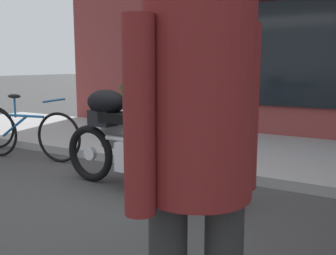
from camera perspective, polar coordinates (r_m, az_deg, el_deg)
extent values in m
plane|color=#373737|center=(4.25, -10.58, -9.82)|extent=(80.00, 80.00, 0.00)
torus|color=black|center=(3.84, 5.56, -6.53)|extent=(0.67, 0.12, 0.67)
cylinder|color=silver|center=(3.84, 5.56, -6.53)|extent=(0.16, 0.07, 0.16)
torus|color=black|center=(4.72, -11.24, -3.71)|extent=(0.67, 0.12, 0.67)
cylinder|color=silver|center=(4.72, -11.24, -3.71)|extent=(0.16, 0.07, 0.16)
cube|color=silver|center=(4.25, -4.28, -4.28)|extent=(0.45, 0.32, 0.32)
cylinder|color=silver|center=(4.18, -3.76, -2.11)|extent=(1.00, 0.10, 0.06)
ellipsoid|color=black|center=(4.02, -1.51, 1.79)|extent=(0.53, 0.30, 0.26)
cube|color=black|center=(4.28, -6.16, 1.37)|extent=(0.61, 0.26, 0.11)
cube|color=black|center=(4.49, -9.43, 1.41)|extent=(0.29, 0.23, 0.18)
cylinder|color=silver|center=(3.77, 5.64, -1.84)|extent=(0.35, 0.08, 0.67)
cylinder|color=black|center=(3.77, 4.10, 4.33)|extent=(0.06, 0.62, 0.04)
cube|color=silver|center=(3.72, 5.23, 7.03)|extent=(0.16, 0.33, 0.35)
sphere|color=#EAEACC|center=(3.71, 6.25, 2.05)|extent=(0.14, 0.14, 0.14)
cube|color=#A1A1A1|center=(4.66, -6.95, -0.24)|extent=(0.45, 0.22, 0.44)
cube|color=black|center=(4.75, -6.14, -0.06)|extent=(0.37, 0.03, 0.03)
ellipsoid|color=black|center=(4.44, -9.01, 3.67)|extent=(0.49, 0.34, 0.28)
torus|color=black|center=(5.72, -15.57, -1.40)|extent=(0.71, 0.17, 0.71)
cylinder|color=#1E5999|center=(6.01, -19.90, 1.59)|extent=(0.60, 0.14, 0.04)
cylinder|color=#1E5999|center=(6.18, -21.37, 0.19)|extent=(0.47, 0.12, 0.34)
cylinder|color=#1E5999|center=(6.13, -21.37, 2.77)|extent=(0.03, 0.03, 0.30)
ellipsoid|color=black|center=(6.11, -21.45, 4.26)|extent=(0.23, 0.14, 0.06)
cylinder|color=#1E5999|center=(5.68, -16.20, 3.80)|extent=(0.11, 0.48, 0.03)
cylinder|color=maroon|center=(1.33, 4.32, 3.61)|extent=(0.50, 0.50, 0.65)
cylinder|color=maroon|center=(1.49, 11.16, 2.80)|extent=(0.10, 0.10, 0.62)
cylinder|color=maroon|center=(1.20, -4.20, 1.46)|extent=(0.10, 0.10, 0.62)
cube|color=#1E511E|center=(6.77, -4.63, 2.39)|extent=(0.55, 0.19, 0.91)
cube|color=#1E511E|center=(6.95, -3.58, 2.58)|extent=(0.55, 0.19, 0.91)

